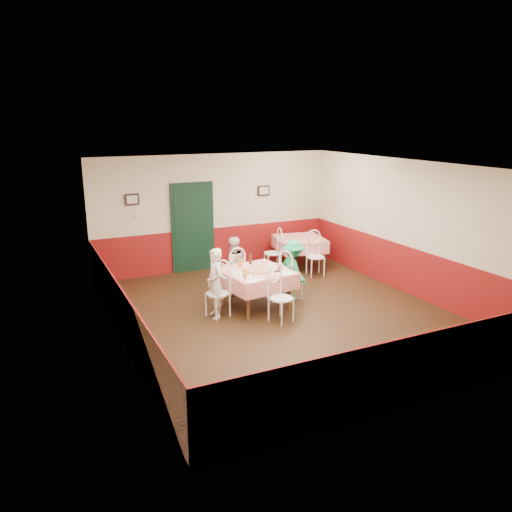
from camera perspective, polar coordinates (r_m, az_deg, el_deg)
name	(u,v)px	position (r m, az deg, el deg)	size (l,w,h in m)	color
floor	(283,314)	(9.58, 3.07, -6.65)	(7.00, 7.00, 0.00)	black
ceiling	(285,166)	(8.91, 3.33, 10.28)	(7.00, 7.00, 0.00)	white
back_wall	(215,212)	(12.26, -4.70, 5.04)	(6.00, 0.10, 2.80)	beige
front_wall	(421,305)	(6.44, 18.36, -5.32)	(6.00, 0.10, 2.80)	beige
left_wall	(117,262)	(8.18, -15.59, -0.72)	(0.10, 7.00, 2.80)	beige
right_wall	(410,228)	(10.88, 17.22, 3.08)	(0.10, 7.00, 2.80)	beige
wainscot_back	(216,248)	(12.44, -4.59, 0.95)	(6.00, 0.03, 1.00)	maroon
wainscot_front	(414,371)	(6.80, 17.63, -12.40)	(6.00, 0.03, 1.00)	maroon
wainscot_left	(122,315)	(8.47, -15.05, -6.57)	(0.03, 7.00, 1.00)	maroon
wainscot_right	(406,269)	(11.08, 16.80, -1.48)	(0.03, 7.00, 1.00)	maroon
door	(193,229)	(12.08, -7.24, 3.13)	(0.96, 0.06, 2.10)	black
picture_left	(132,199)	(11.59, -13.99, 6.30)	(0.32, 0.03, 0.26)	black
picture_right	(264,191)	(12.66, 0.88, 7.48)	(0.32, 0.03, 0.26)	black
thermostat	(137,214)	(11.66, -13.40, 4.65)	(0.10, 0.03, 0.10)	white
main_table	(256,289)	(9.77, 0.00, -3.82)	(1.22, 1.22, 0.77)	red
second_table	(299,253)	(12.47, 4.98, 0.38)	(1.12, 1.12, 0.77)	red
chair_left	(218,294)	(9.34, -4.41, -4.30)	(0.42, 0.42, 0.90)	white
chair_right	(291,278)	(10.21, 4.03, -2.57)	(0.42, 0.42, 0.90)	white
chair_far	(234,275)	(10.44, -2.52, -2.13)	(0.42, 0.42, 0.90)	white
chair_near	(281,298)	(9.08, 2.90, -4.85)	(0.42, 0.42, 0.90)	white
chair_second_a	(273,253)	(12.10, 1.93, 0.33)	(0.42, 0.42, 0.90)	white
chair_second_b	(316,257)	(11.83, 6.83, -0.12)	(0.42, 0.42, 0.90)	white
pizza	(259,270)	(9.62, 0.29, -1.61)	(0.49, 0.49, 0.03)	#B74723
plate_left	(237,273)	(9.47, -2.23, -1.97)	(0.25, 0.25, 0.01)	white
plate_right	(274,266)	(9.90, 2.09, -1.19)	(0.25, 0.25, 0.01)	white
plate_far	(245,265)	(9.99, -1.25, -1.03)	(0.25, 0.25, 0.01)	white
glass_a	(245,274)	(9.25, -1.29, -2.02)	(0.07, 0.07, 0.13)	#BF7219
glass_b	(279,267)	(9.64, 2.66, -1.26)	(0.08, 0.08, 0.14)	#BF7219
glass_c	(240,263)	(9.88, -1.79, -0.81)	(0.08, 0.08, 0.15)	#BF7219
beer_bottle	(251,259)	(10.00, -0.63, -0.38)	(0.06, 0.06, 0.22)	#381C0A
shaker_a	(248,278)	(9.08, -0.89, -2.48)	(0.04, 0.04, 0.09)	silver
shaker_b	(253,277)	(9.08, -0.31, -2.47)	(0.04, 0.04, 0.09)	silver
shaker_c	(245,277)	(9.08, -1.26, -2.47)	(0.04, 0.04, 0.09)	#B23319
menu_left	(251,279)	(9.16, -0.62, -2.59)	(0.30, 0.40, 0.00)	white
menu_right	(284,272)	(9.55, 3.18, -1.86)	(0.30, 0.40, 0.00)	white
wallet	(278,271)	(9.57, 2.51, -1.75)	(0.11, 0.09, 0.02)	black
diner_left	(215,283)	(9.25, -4.71, -3.13)	(0.48, 0.32, 1.32)	gray
diner_far	(233,266)	(10.43, -2.66, -1.16)	(0.61, 0.47, 1.25)	gray
diner_right	(293,270)	(10.18, 4.27, -1.60)	(0.80, 0.46, 1.24)	gray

